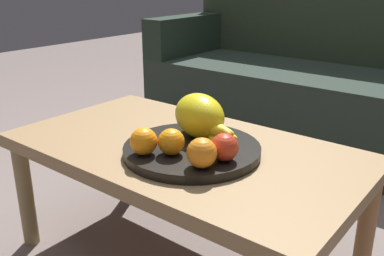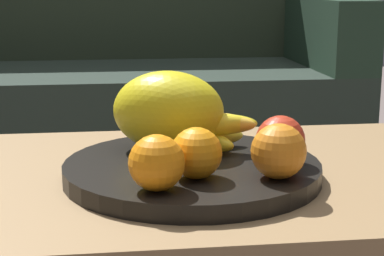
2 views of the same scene
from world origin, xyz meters
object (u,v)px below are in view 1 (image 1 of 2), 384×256
(coffee_table, at_px, (183,160))
(fruit_bowl, at_px, (192,150))
(orange_left, at_px, (171,142))
(orange_right, at_px, (144,141))
(couch, at_px, (315,85))
(orange_front, at_px, (202,153))
(banana_bunch, at_px, (213,131))
(apple_front, at_px, (224,147))
(melon_large_front, at_px, (199,115))

(coffee_table, relative_size, fruit_bowl, 2.72)
(orange_left, relative_size, orange_right, 0.97)
(couch, bearing_deg, orange_front, -78.06)
(banana_bunch, bearing_deg, coffee_table, -162.45)
(orange_front, bearing_deg, fruit_bowl, 137.92)
(orange_front, distance_m, apple_front, 0.07)
(couch, xyz_separation_m, orange_left, (0.18, -1.35, 0.15))
(banana_bunch, bearing_deg, apple_front, -41.66)
(melon_large_front, distance_m, orange_front, 0.21)
(couch, bearing_deg, banana_bunch, -80.18)
(couch, xyz_separation_m, melon_large_front, (0.16, -1.20, 0.18))
(couch, bearing_deg, orange_left, -82.36)
(fruit_bowl, relative_size, orange_right, 5.23)
(melon_large_front, height_order, banana_bunch, melon_large_front)
(melon_large_front, bearing_deg, banana_bunch, -8.04)
(banana_bunch, bearing_deg, melon_large_front, 171.96)
(orange_left, relative_size, banana_bunch, 0.41)
(orange_left, distance_m, apple_front, 0.14)
(orange_front, xyz_separation_m, banana_bunch, (-0.08, 0.15, -0.01))
(melon_large_front, bearing_deg, orange_right, -98.97)
(fruit_bowl, relative_size, apple_front, 5.30)
(melon_large_front, bearing_deg, fruit_bowl, -67.86)
(coffee_table, relative_size, orange_left, 14.71)
(fruit_bowl, height_order, orange_front, orange_front)
(couch, distance_m, orange_left, 1.37)
(apple_front, bearing_deg, orange_left, -157.61)
(orange_right, bearing_deg, orange_left, 38.93)
(fruit_bowl, distance_m, orange_right, 0.14)
(orange_left, bearing_deg, coffee_table, 115.85)
(orange_front, height_order, apple_front, orange_front)
(orange_right, bearing_deg, orange_front, 10.53)
(couch, relative_size, fruit_bowl, 4.58)
(coffee_table, relative_size, apple_front, 14.40)
(coffee_table, bearing_deg, orange_front, -38.16)
(orange_left, xyz_separation_m, apple_front, (0.13, 0.05, 0.00))
(coffee_table, relative_size, orange_front, 13.72)
(orange_right, bearing_deg, couch, 95.21)
(coffee_table, bearing_deg, fruit_bowl, -30.30)
(melon_large_front, height_order, orange_right, melon_large_front)
(fruit_bowl, bearing_deg, orange_right, -115.35)
(orange_left, bearing_deg, banana_bunch, 78.65)
(banana_bunch, bearing_deg, couch, 99.82)
(melon_large_front, height_order, apple_front, melon_large_front)
(melon_large_front, bearing_deg, orange_front, -51.00)
(melon_large_front, xyz_separation_m, banana_bunch, (0.05, -0.01, -0.03))
(coffee_table, bearing_deg, orange_left, -64.15)
(couch, relative_size, orange_right, 23.94)
(coffee_table, bearing_deg, melon_large_front, 46.72)
(fruit_bowl, bearing_deg, couch, 98.30)
(coffee_table, distance_m, couch, 1.24)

